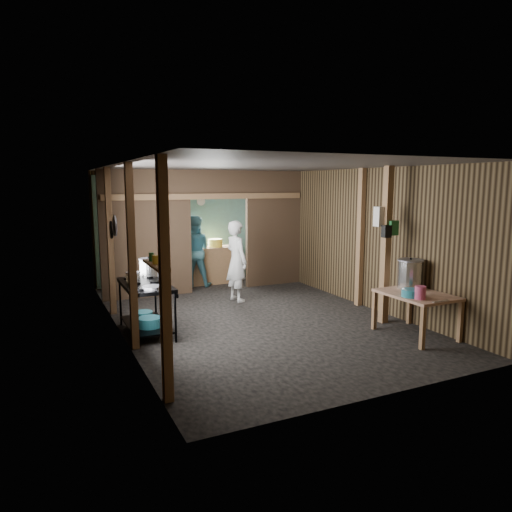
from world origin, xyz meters
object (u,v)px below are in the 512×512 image
prep_table (416,314)px  stove_pot_large (149,268)px  pink_bucket (420,293)px  yellow_tub (215,243)px  stock_pot (410,274)px  gas_range (146,308)px  cook (237,261)px

prep_table → stove_pot_large: stove_pot_large is taller
prep_table → pink_bucket: pink_bucket is taller
pink_bucket → yellow_tub: 5.43m
prep_table → yellow_tub: yellow_tub is taller
pink_bucket → yellow_tub: size_ratio=0.57×
stove_pot_large → stock_pot: stock_pot is taller
stove_pot_large → pink_bucket: stove_pot_large is taller
gas_range → pink_bucket: size_ratio=7.03×
stove_pot_large → cook: cook is taller
pink_bucket → stove_pot_large: bearing=141.5°
prep_table → pink_bucket: size_ratio=5.83×
gas_range → stove_pot_large: stove_pot_large is taller
prep_table → yellow_tub: bearing=105.6°
gas_range → pink_bucket: pink_bucket is taller
stove_pot_large → yellow_tub: stove_pot_large is taller
stove_pot_large → prep_table: bearing=-33.6°
stock_pot → cook: size_ratio=0.30×
stove_pot_large → pink_bucket: 4.25m
stove_pot_large → pink_bucket: (3.32, -2.65, -0.18)m
prep_table → stock_pot: 0.68m
stock_pot → gas_range: bearing=158.7°
gas_range → stock_pot: stock_pot is taller
gas_range → yellow_tub: bearing=53.6°
stock_pot → pink_bucket: bearing=-122.0°
prep_table → yellow_tub: size_ratio=3.33×
pink_bucket → prep_table: bearing=52.9°
gas_range → yellow_tub: yellow_tub is taller
stock_pot → cook: (-1.81, 2.83, -0.08)m
gas_range → prep_table: bearing=-26.8°
gas_range → stock_pot: bearing=-21.3°
prep_table → pink_bucket: bearing=-127.1°
cook → yellow_tub: bearing=-16.5°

